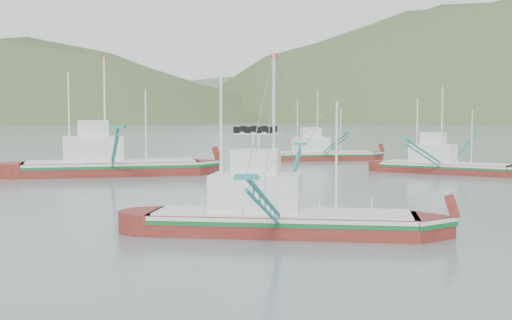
{
  "coord_description": "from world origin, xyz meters",
  "views": [
    {
      "loc": [
        1.38,
        -33.65,
        5.93
      ],
      "look_at": [
        0.0,
        6.0,
        3.2
      ],
      "focal_mm": 50.0,
      "sensor_mm": 36.0,
      "label": 1
    }
  ],
  "objects_px": {
    "bg_boat_left": "(109,152)",
    "bg_boat_far": "(320,147)",
    "bg_boat_right": "(445,154)",
    "main_boat": "(278,205)"
  },
  "relations": [
    {
      "from": "bg_boat_left",
      "to": "bg_boat_right",
      "type": "bearing_deg",
      "value": -9.78
    },
    {
      "from": "main_boat",
      "to": "bg_boat_left",
      "type": "height_order",
      "value": "bg_boat_left"
    },
    {
      "from": "bg_boat_right",
      "to": "bg_boat_far",
      "type": "bearing_deg",
      "value": 151.24
    },
    {
      "from": "bg_boat_far",
      "to": "bg_boat_left",
      "type": "bearing_deg",
      "value": -145.79
    },
    {
      "from": "bg_boat_right",
      "to": "bg_boat_far",
      "type": "relative_size",
      "value": 0.92
    },
    {
      "from": "main_boat",
      "to": "bg_boat_right",
      "type": "xyz_separation_m",
      "value": [
        15.72,
        34.12,
        0.46
      ]
    },
    {
      "from": "bg_boat_left",
      "to": "bg_boat_far",
      "type": "xyz_separation_m",
      "value": [
        20.46,
        20.93,
        -0.61
      ]
    },
    {
      "from": "bg_boat_left",
      "to": "bg_boat_far",
      "type": "relative_size",
      "value": 1.27
    },
    {
      "from": "main_boat",
      "to": "bg_boat_left",
      "type": "relative_size",
      "value": 0.82
    },
    {
      "from": "bg_boat_right",
      "to": "main_boat",
      "type": "bearing_deg",
      "value": -85.1
    }
  ]
}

